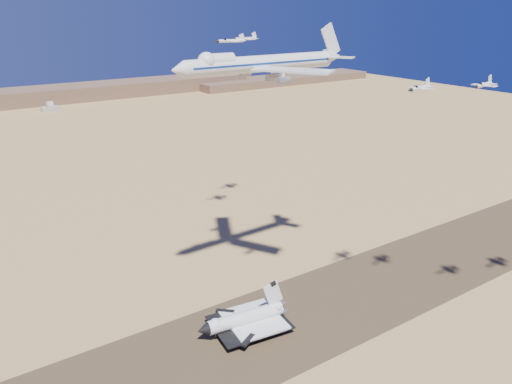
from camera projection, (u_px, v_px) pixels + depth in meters
ground at (248, 338)px, 178.17m from camera, size 1200.00×1200.00×0.00m
runway at (248, 338)px, 178.16m from camera, size 600.00×50.00×0.06m
ridgeline at (61, 96)px, 620.15m from camera, size 960.00×90.00×18.00m
shuttle at (245, 319)px, 181.04m from camera, size 35.40×24.38×17.39m
carrier_747 at (257, 64)px, 173.12m from camera, size 72.70×56.41×18.13m
crew_a at (276, 331)px, 180.96m from camera, size 0.43×0.62×1.64m
crew_b at (275, 332)px, 180.39m from camera, size 0.53×0.86×1.69m
crew_c at (277, 330)px, 181.21m from camera, size 1.05×1.19×1.82m
chase_jet_a at (420, 88)px, 159.05m from camera, size 14.00×7.92×3.52m
chase_jet_b at (483, 85)px, 154.00m from camera, size 13.56×7.68×3.41m
chase_jet_e at (230, 41)px, 222.92m from camera, size 15.43×8.51×3.85m
chase_jet_f at (245, 39)px, 243.29m from camera, size 15.42×8.32×3.84m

